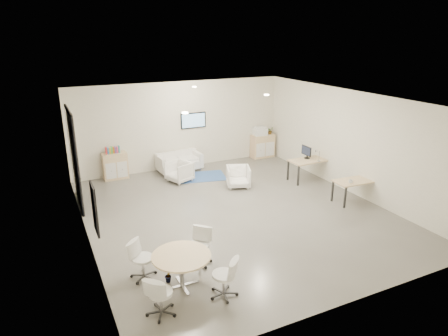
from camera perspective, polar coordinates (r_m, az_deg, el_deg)
The scene contains 21 objects.
room_shell at distance 10.85m, azimuth 1.78°, elevation 1.36°, with size 9.60×10.60×4.80m.
glass_door at distance 12.19m, azimuth -20.73°, elevation 1.61°, with size 0.09×1.90×2.85m.
artwork at distance 8.31m, azimuth -17.99°, elevation -5.63°, with size 0.05×0.54×1.04m.
wall_tv at distance 14.95m, azimuth -4.41°, elevation 6.80°, with size 0.98×0.06×0.58m.
ceiling_spots at distance 11.13m, azimuth -1.07°, elevation 10.18°, with size 3.14×4.14×0.03m.
sideboard_left at distance 14.32m, azimuth -15.27°, elevation 0.28°, with size 0.82×0.43×0.93m.
sideboard_right at distance 16.32m, azimuth 5.52°, elevation 3.16°, with size 0.94×0.45×0.94m.
books at distance 14.15m, azimuth -15.63°, elevation 2.47°, with size 0.48×0.14×0.22m.
printer at distance 16.10m, azimuth 5.18°, elevation 5.29°, with size 0.55×0.47×0.36m.
loveseat at distance 14.75m, azimuth -6.46°, elevation 0.80°, with size 1.63×0.90×0.59m.
blue_rug at distance 14.15m, azimuth -3.23°, elevation -1.23°, with size 1.65×1.10×0.01m, color #2E508D.
armchair_left at distance 13.68m, azimuth -6.41°, elevation -0.38°, with size 0.74×0.69×0.76m, color white.
armchair_right at distance 13.12m, azimuth 2.06°, elevation -1.12°, with size 0.74×0.69×0.76m, color white.
desk_rear at distance 13.95m, azimuth 12.12°, elevation 0.90°, with size 1.43×0.75×0.74m.
desk_front at distance 12.55m, azimuth 18.23°, elevation -1.97°, with size 1.32×0.72×0.67m.
monitor at distance 13.95m, azimuth 11.70°, elevation 2.27°, with size 0.20×0.50×0.44m.
round_table at distance 8.09m, azimuth -6.11°, elevation -12.78°, with size 1.18×1.18×0.72m.
meeting_chairs at distance 8.21m, azimuth -6.05°, elevation -14.09°, with size 2.07×2.07×0.82m.
plant_cabinet at distance 16.32m, azimuth 6.57°, elevation 5.24°, with size 0.26×0.29×0.23m, color #3F7F3F.
plant_floor at distance 8.56m, azimuth -7.86°, elevation -15.41°, with size 0.17×0.30×0.14m, color #3F7F3F.
cup at distance 12.22m, azimuth 17.64°, elevation -1.81°, with size 0.12×0.10×0.12m, color white.
Camera 1 is at (-4.77, -9.18, 4.86)m, focal length 32.00 mm.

